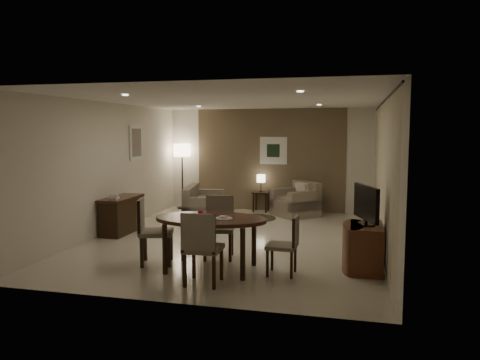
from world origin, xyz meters
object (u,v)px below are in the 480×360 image
(tv_cabinet, at_px, (366,248))
(chair_right, at_px, (282,245))
(dining_table, at_px, (211,244))
(armchair, at_px, (295,199))
(console_desk, at_px, (122,215))
(side_table, at_px, (261,202))
(floor_lamp, at_px, (182,176))
(chair_far, at_px, (219,228))
(chair_left, at_px, (157,231))
(sofa, at_px, (204,202))
(chair_near, at_px, (203,247))

(tv_cabinet, distance_m, chair_right, 1.33)
(dining_table, distance_m, armchair, 4.89)
(console_desk, relative_size, side_table, 2.28)
(console_desk, bearing_deg, floor_lamp, 87.93)
(console_desk, bearing_deg, dining_table, -38.39)
(chair_far, relative_size, side_table, 1.96)
(chair_left, relative_size, chair_right, 1.19)
(chair_far, bearing_deg, dining_table, -95.07)
(chair_far, distance_m, floor_lamp, 5.22)
(tv_cabinet, bearing_deg, dining_table, -166.55)
(chair_right, xyz_separation_m, floor_lamp, (-3.56, 5.25, 0.44))
(console_desk, xyz_separation_m, chair_left, (1.66, -1.95, 0.15))
(console_desk, relative_size, sofa, 0.72)
(chair_far, xyz_separation_m, chair_right, (1.15, -0.63, -0.07))
(dining_table, relative_size, side_table, 3.27)
(chair_right, distance_m, floor_lamp, 6.36)
(dining_table, relative_size, chair_near, 1.68)
(console_desk, bearing_deg, side_table, 54.62)
(console_desk, height_order, armchair, armchair)
(console_desk, distance_m, sofa, 2.32)
(armchair, bearing_deg, chair_right, -38.69)
(armchair, bearing_deg, chair_near, -49.55)
(dining_table, bearing_deg, armchair, 82.03)
(sofa, bearing_deg, floor_lamp, 29.24)
(side_table, bearing_deg, chair_right, -75.42)
(chair_left, distance_m, sofa, 4.00)
(armchair, bearing_deg, floor_lamp, -141.29)
(chair_near, bearing_deg, tv_cabinet, -153.37)
(chair_near, relative_size, chair_right, 1.16)
(chair_far, bearing_deg, tv_cabinet, -13.51)
(chair_right, height_order, side_table, chair_right)
(dining_table, bearing_deg, floor_lamp, 115.09)
(dining_table, bearing_deg, console_desk, 141.61)
(chair_far, xyz_separation_m, sofa, (-1.37, 3.41, -0.12))
(tv_cabinet, height_order, dining_table, dining_table)
(side_table, bearing_deg, floor_lamp, -179.54)
(sofa, bearing_deg, chair_near, -173.05)
(dining_table, height_order, chair_left, chair_left)
(chair_left, relative_size, sofa, 0.63)
(chair_right, bearing_deg, side_table, -164.13)
(console_desk, distance_m, chair_far, 2.88)
(console_desk, height_order, floor_lamp, floor_lamp)
(console_desk, relative_size, chair_near, 1.17)
(chair_far, relative_size, armchair, 1.07)
(chair_near, height_order, side_table, chair_near)
(armchair, distance_m, floor_lamp, 3.21)
(tv_cabinet, bearing_deg, chair_near, -151.47)
(chair_far, distance_m, chair_left, 1.03)
(chair_near, bearing_deg, chair_far, -84.65)
(console_desk, xyz_separation_m, floor_lamp, (0.12, 3.23, 0.51))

